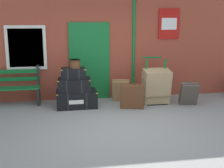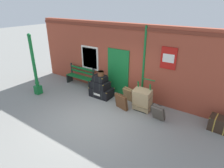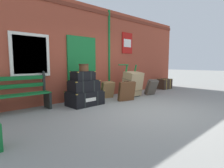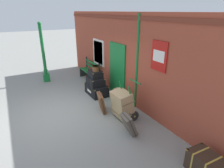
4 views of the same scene
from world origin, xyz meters
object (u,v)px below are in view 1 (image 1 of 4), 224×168
Objects in this scene: steamer_trunk_base at (77,99)px; large_brown_trunk at (156,86)px; platform_bench at (8,88)px; suitcase_olive at (121,90)px; steamer_trunk_middle at (74,85)px; porters_trolley at (154,92)px; round_hatbox at (75,63)px; steamer_trunk_top at (73,73)px; suitcase_tan at (132,97)px; suitcase_beige at (189,94)px.

large_brown_trunk reaches higher than steamer_trunk_base.
steamer_trunk_base is (1.72, -0.46, -0.23)m from platform_bench.
steamer_trunk_base is 1.26m from suitcase_olive.
steamer_trunk_middle is 2.14m from porters_trolley.
round_hatbox reaches higher than suitcase_olive.
round_hatbox is (-0.02, 0.00, 0.91)m from steamer_trunk_base.
steamer_trunk_top is 2.18× the size of round_hatbox.
steamer_trunk_middle is 1.39× the size of suitcase_olive.
platform_bench reaches higher than suitcase_olive.
porters_trolley is at bearing -5.37° from platform_bench.
steamer_trunk_middle is at bearing -176.52° from porters_trolley.
porters_trolley is 1.81× the size of suitcase_tan.
large_brown_trunk reaches higher than suitcase_tan.
steamer_trunk_top is at bearing -177.03° from porters_trolley.
platform_bench is at bearing 164.98° from steamer_trunk_base.
suitcase_olive is (1.21, 0.35, 0.09)m from steamer_trunk_base.
steamer_trunk_top is 1.01× the size of suitcase_beige.
large_brown_trunk is 1.52× the size of suitcase_beige.
round_hatbox is 2.19m from large_brown_trunk.
suitcase_tan is at bearing -18.38° from steamer_trunk_base.
suitcase_olive is (1.26, 0.38, -0.28)m from steamer_trunk_middle.
suitcase_tan is at bearing -17.41° from steamer_trunk_top.
steamer_trunk_base is 1.41m from suitcase_tan.
suitcase_tan is at bearing -142.96° from porters_trolley.
platform_bench is 1.80m from steamer_trunk_base.
suitcase_beige is 1.02× the size of suitcase_olive.
platform_bench is 2.65× the size of suitcase_olive.
suitcase_olive is at bearing 16.64° from steamer_trunk_middle.
steamer_trunk_top is at bearing -175.70° from steamer_trunk_base.
steamer_trunk_middle is (-0.05, -0.02, 0.37)m from steamer_trunk_base.
steamer_trunk_top is 2.17m from large_brown_trunk.
suitcase_olive is (-1.65, 0.71, -0.01)m from suitcase_beige.
porters_trolley is (2.07, 0.11, 0.06)m from steamer_trunk_base.
suitcase_olive is at bearing 156.68° from suitcase_beige.
steamer_trunk_middle reaches higher than suitcase_tan.
steamer_trunk_middle reaches higher than steamer_trunk_base.
porters_trolley is 0.92m from suitcase_beige.
steamer_trunk_middle is 0.29m from steamer_trunk_top.
steamer_trunk_top is 0.66× the size of large_brown_trunk.
porters_trolley is at bearing 90.00° from large_brown_trunk.
porters_trolley is (2.09, 0.10, -0.85)m from round_hatbox.
suitcase_tan is (1.38, -0.42, -0.26)m from steamer_trunk_middle.
steamer_trunk_base is 1.64× the size of steamer_trunk_top.
suitcase_olive is (1.27, 0.36, -0.57)m from steamer_trunk_top.
porters_trolley is 0.91m from suitcase_tan.
steamer_trunk_top is at bearing 162.59° from suitcase_tan.
suitcase_tan is (-1.52, -0.09, 0.01)m from suitcase_beige.
steamer_trunk_middle is at bearing -45.46° from steamer_trunk_top.
steamer_trunk_middle is 1.28× the size of suitcase_tan.
steamer_trunk_base is 0.91m from round_hatbox.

